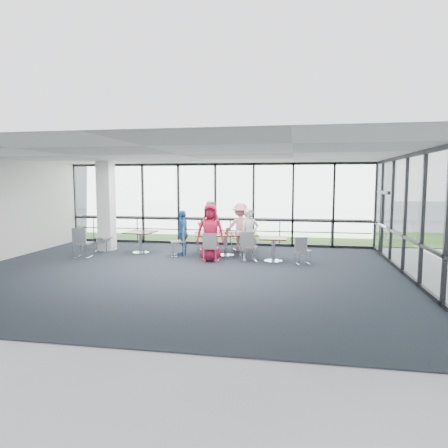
% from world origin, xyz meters
% --- Properties ---
extents(floor, '(12.00, 10.00, 0.02)m').
position_xyz_m(floor, '(0.00, 0.00, -0.01)').
color(floor, '#1D222E').
rests_on(floor, ground).
extents(ceiling, '(12.00, 10.00, 0.04)m').
position_xyz_m(ceiling, '(0.00, 0.00, 3.20)').
color(ceiling, white).
rests_on(ceiling, ground).
extents(wall_front, '(12.00, 0.10, 3.20)m').
position_xyz_m(wall_front, '(0.00, -5.00, 1.60)').
color(wall_front, silver).
rests_on(wall_front, ground).
extents(curtain_wall_back, '(12.00, 0.10, 3.20)m').
position_xyz_m(curtain_wall_back, '(0.00, 5.00, 1.60)').
color(curtain_wall_back, white).
rests_on(curtain_wall_back, ground).
extents(curtain_wall_right, '(0.10, 10.00, 3.20)m').
position_xyz_m(curtain_wall_right, '(6.00, 0.00, 1.60)').
color(curtain_wall_right, white).
rests_on(curtain_wall_right, ground).
extents(exit_door, '(0.12, 1.60, 2.10)m').
position_xyz_m(exit_door, '(6.00, 3.75, 1.05)').
color(exit_door, black).
rests_on(exit_door, ground).
extents(structural_column, '(0.50, 0.50, 3.20)m').
position_xyz_m(structural_column, '(-3.60, 3.00, 1.60)').
color(structural_column, white).
rests_on(structural_column, ground).
extents(apron, '(80.00, 70.00, 0.02)m').
position_xyz_m(apron, '(0.00, 10.00, -0.02)').
color(apron, gray).
rests_on(apron, ground).
extents(grass_strip, '(80.00, 5.00, 0.01)m').
position_xyz_m(grass_strip, '(0.00, 8.00, 0.01)').
color(grass_strip, '#2F5C24').
rests_on(grass_strip, ground).
extents(hangar_main, '(24.00, 10.00, 6.00)m').
position_xyz_m(hangar_main, '(4.00, 32.00, 3.00)').
color(hangar_main, silver).
rests_on(hangar_main, ground).
extents(hangar_aux, '(10.00, 6.00, 4.00)m').
position_xyz_m(hangar_aux, '(-18.00, 28.00, 2.00)').
color(hangar_aux, silver).
rests_on(hangar_aux, ground).
extents(guard_rail, '(12.00, 0.06, 0.06)m').
position_xyz_m(guard_rail, '(0.00, 5.60, 0.50)').
color(guard_rail, '#2D2D33').
rests_on(guard_rail, ground).
extents(main_table, '(2.29, 1.63, 0.75)m').
position_xyz_m(main_table, '(0.80, 2.70, 0.64)').
color(main_table, '#3A1312').
rests_on(main_table, ground).
extents(side_table_left, '(1.03, 1.03, 0.75)m').
position_xyz_m(side_table_left, '(-2.20, 2.68, 0.65)').
color(side_table_left, '#3A1312').
rests_on(side_table_left, ground).
extents(side_table_right, '(0.85, 0.85, 0.75)m').
position_xyz_m(side_table_right, '(2.44, 1.97, 0.63)').
color(side_table_right, '#3A1312').
rests_on(side_table_right, ground).
extents(diner_near_left, '(0.93, 0.65, 1.80)m').
position_xyz_m(diner_near_left, '(0.50, 1.70, 0.90)').
color(diner_near_left, '#AE1032').
rests_on(diner_near_left, ground).
extents(diner_near_right, '(0.74, 0.67, 1.64)m').
position_xyz_m(diner_near_right, '(1.68, 2.05, 0.82)').
color(diner_near_right, silver).
rests_on(diner_near_right, ground).
extents(diner_far_left, '(0.94, 0.65, 1.79)m').
position_xyz_m(diner_far_left, '(0.09, 3.44, 0.90)').
color(diner_far_left, gray).
rests_on(diner_far_left, ground).
extents(diner_far_right, '(1.19, 0.77, 1.72)m').
position_xyz_m(diner_far_right, '(1.18, 3.69, 0.86)').
color(diner_far_right, '#D07E8A').
rests_on(diner_far_right, ground).
extents(diner_end, '(0.84, 1.02, 1.53)m').
position_xyz_m(diner_end, '(-0.60, 2.40, 0.77)').
color(diner_end, '#205FA6').
rests_on(diner_end, ground).
extents(chair_main_nl, '(0.47, 0.47, 0.89)m').
position_xyz_m(chair_main_nl, '(0.56, 1.60, 0.44)').
color(chair_main_nl, slate).
rests_on(chair_main_nl, ground).
extents(chair_main_nr, '(0.56, 0.56, 0.93)m').
position_xyz_m(chair_main_nr, '(1.71, 1.85, 0.46)').
color(chair_main_nr, slate).
rests_on(chair_main_nr, ground).
extents(chair_main_fl, '(0.63, 0.63, 0.97)m').
position_xyz_m(chair_main_fl, '(-0.02, 3.59, 0.48)').
color(chair_main_fl, slate).
rests_on(chair_main_fl, ground).
extents(chair_main_fr, '(0.57, 0.57, 0.86)m').
position_xyz_m(chair_main_fr, '(1.11, 3.93, 0.43)').
color(chair_main_fr, slate).
rests_on(chair_main_fr, ground).
extents(chair_main_end, '(0.62, 0.62, 0.98)m').
position_xyz_m(chair_main_end, '(-0.74, 2.34, 0.49)').
color(chair_main_end, slate).
rests_on(chair_main_end, ground).
extents(chair_spare_la, '(0.53, 0.53, 0.97)m').
position_xyz_m(chair_spare_la, '(-3.71, 1.53, 0.49)').
color(chair_spare_la, slate).
rests_on(chair_spare_la, ground).
extents(chair_spare_lb, '(0.60, 0.60, 1.00)m').
position_xyz_m(chair_spare_lb, '(-3.61, 2.68, 0.50)').
color(chair_spare_lb, slate).
rests_on(chair_spare_lb, ground).
extents(chair_spare_r, '(0.52, 0.52, 0.82)m').
position_xyz_m(chair_spare_r, '(3.34, 1.70, 0.41)').
color(chair_spare_r, slate).
rests_on(chair_spare_r, ground).
extents(plate_nl, '(0.25, 0.25, 0.01)m').
position_xyz_m(plate_nl, '(0.29, 2.23, 0.76)').
color(plate_nl, white).
rests_on(plate_nl, main_table).
extents(plate_nr, '(0.25, 0.25, 0.01)m').
position_xyz_m(plate_nr, '(1.49, 2.46, 0.76)').
color(plate_nr, white).
rests_on(plate_nr, main_table).
extents(plate_fl, '(0.28, 0.28, 0.01)m').
position_xyz_m(plate_fl, '(0.18, 2.86, 0.76)').
color(plate_fl, white).
rests_on(plate_fl, main_table).
extents(plate_fr, '(0.28, 0.28, 0.01)m').
position_xyz_m(plate_fr, '(1.16, 3.14, 0.76)').
color(plate_fr, white).
rests_on(plate_fr, main_table).
extents(plate_end, '(0.24, 0.24, 0.01)m').
position_xyz_m(plate_end, '(-0.07, 2.45, 0.76)').
color(plate_end, white).
rests_on(plate_end, main_table).
extents(tumbler_a, '(0.07, 0.07, 0.13)m').
position_xyz_m(tumbler_a, '(0.66, 2.37, 0.82)').
color(tumbler_a, white).
rests_on(tumbler_a, main_table).
extents(tumbler_b, '(0.07, 0.07, 0.14)m').
position_xyz_m(tumbler_b, '(1.18, 2.53, 0.82)').
color(tumbler_b, white).
rests_on(tumbler_b, main_table).
extents(tumbler_c, '(0.07, 0.07, 0.14)m').
position_xyz_m(tumbler_c, '(0.81, 3.04, 0.82)').
color(tumbler_c, white).
rests_on(tumbler_c, main_table).
extents(tumbler_d, '(0.07, 0.07, 0.14)m').
position_xyz_m(tumbler_d, '(0.12, 2.41, 0.82)').
color(tumbler_d, white).
rests_on(tumbler_d, main_table).
extents(menu_a, '(0.37, 0.33, 0.00)m').
position_xyz_m(menu_a, '(0.74, 2.23, 0.75)').
color(menu_a, silver).
rests_on(menu_a, main_table).
extents(menu_b, '(0.29, 0.21, 0.00)m').
position_xyz_m(menu_b, '(1.73, 2.61, 0.75)').
color(menu_b, silver).
rests_on(menu_b, main_table).
extents(menu_c, '(0.32, 0.35, 0.00)m').
position_xyz_m(menu_c, '(0.87, 3.19, 0.75)').
color(menu_c, silver).
rests_on(menu_c, main_table).
extents(condiment_caddy, '(0.10, 0.07, 0.04)m').
position_xyz_m(condiment_caddy, '(0.82, 2.74, 0.77)').
color(condiment_caddy, black).
rests_on(condiment_caddy, main_table).
extents(ketchup_bottle, '(0.06, 0.06, 0.18)m').
position_xyz_m(ketchup_bottle, '(0.84, 2.71, 0.84)').
color(ketchup_bottle, '#A7131B').
rests_on(ketchup_bottle, main_table).
extents(green_bottle, '(0.05, 0.05, 0.20)m').
position_xyz_m(green_bottle, '(0.88, 2.71, 0.85)').
color(green_bottle, '#176E2A').
rests_on(green_bottle, main_table).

